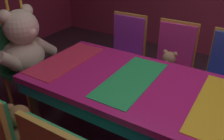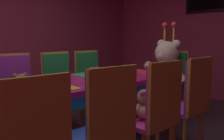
# 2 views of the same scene
# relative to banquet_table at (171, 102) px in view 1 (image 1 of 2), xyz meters

# --- Properties ---
(banquet_table) EXTENTS (0.90, 2.34, 0.75)m
(banquet_table) POSITION_rel_banquet_table_xyz_m (0.00, 0.00, 0.00)
(banquet_table) COLOR #C61E72
(banquet_table) RESTS_ON ground_plane
(chair_left_3) EXTENTS (0.42, 0.41, 0.98)m
(chair_left_3) POSITION_rel_banquet_table_xyz_m (-0.85, 0.80, -0.06)
(chair_left_3) COLOR #268C4C
(chair_left_3) RESTS_ON ground_plane
(teddy_left_3) EXTENTS (0.24, 0.31, 0.30)m
(teddy_left_3) POSITION_rel_banquet_table_xyz_m (-0.70, 0.80, -0.07)
(teddy_left_3) COLOR olive
(teddy_left_3) RESTS_ON chair_left_3
(chair_right_2) EXTENTS (0.42, 0.41, 0.98)m
(chair_right_2) POSITION_rel_banquet_table_xyz_m (0.84, 0.26, -0.06)
(chair_right_2) COLOR #CC338C
(chair_right_2) RESTS_ON ground_plane
(teddy_right_2) EXTENTS (0.22, 0.29, 0.27)m
(teddy_right_2) POSITION_rel_banquet_table_xyz_m (0.70, 0.26, -0.08)
(teddy_right_2) COLOR tan
(teddy_right_2) RESTS_ON chair_right_2
(chair_right_3) EXTENTS (0.42, 0.41, 0.98)m
(chair_right_3) POSITION_rel_banquet_table_xyz_m (0.83, 0.82, -0.06)
(chair_right_3) COLOR purple
(chair_right_3) RESTS_ON ground_plane
(throne_chair) EXTENTS (0.41, 0.42, 0.98)m
(throne_chair) POSITION_rel_banquet_table_xyz_m (0.00, 1.71, -0.06)
(throne_chair) COLOR #268C4C
(throne_chair) RESTS_ON ground_plane
(king_teddy_bear) EXTENTS (0.73, 0.57, 0.94)m
(king_teddy_bear) POSITION_rel_banquet_table_xyz_m (0.00, 1.54, 0.10)
(king_teddy_bear) COLOR beige
(king_teddy_bear) RESTS_ON throne_chair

